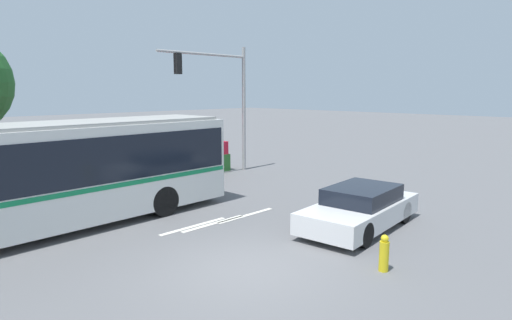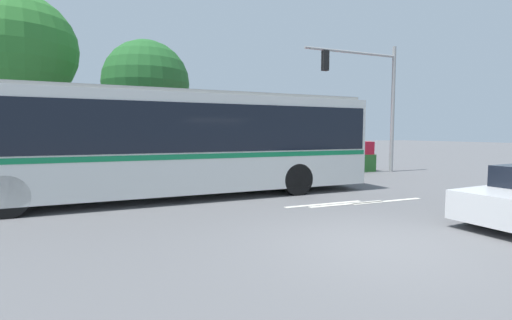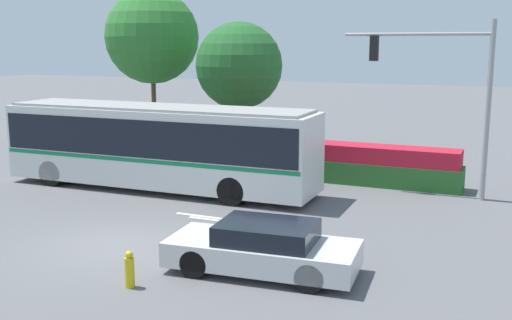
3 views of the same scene
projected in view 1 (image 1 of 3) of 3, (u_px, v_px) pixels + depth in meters
The scene contains 9 objects.
ground_plane at pixel (245, 269), 9.94m from camera, with size 140.00×140.00×0.00m, color #5B5B5E.
city_bus at pixel (34, 172), 12.09m from camera, with size 12.24×2.85×3.16m.
sedan_foreground at pixel (360, 208), 12.85m from camera, with size 4.71×2.27×1.25m.
traffic_light_pole at pixel (225, 91), 21.01m from camera, with size 5.17×0.24×6.24m.
flowering_hedge at pixel (133, 167), 18.91m from camera, with size 10.35×1.30×1.52m.
fire_hydrant at pixel (384, 254), 9.76m from camera, with size 0.22×0.22×0.86m.
lane_stripe_near at pixel (214, 223), 13.33m from camera, with size 2.40×0.16×0.01m, color silver.
lane_stripe_mid at pixel (246, 215), 14.18m from camera, with size 2.40×0.16×0.01m, color silver.
lane_stripe_far at pixel (194, 226), 13.05m from camera, with size 2.40×0.16×0.01m, color silver.
Camera 1 is at (-6.56, -6.77, 4.05)m, focal length 30.24 mm.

